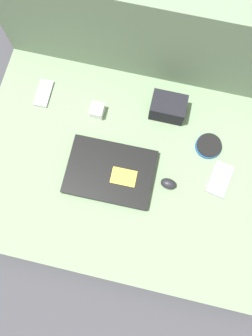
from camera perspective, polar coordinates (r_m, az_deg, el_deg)
ground_plane at (r=1.32m, az=0.00°, el=-1.41°), size 8.00×8.00×0.00m
couch_seat at (r=1.27m, az=0.00°, el=-0.85°), size 1.13×0.79×0.11m
couch_backrest at (r=1.31m, az=5.29°, el=22.22°), size 1.13×0.20×0.49m
laptop at (r=1.20m, az=-2.74°, el=-0.72°), size 0.32×0.23×0.03m
computer_mouse at (r=1.20m, az=7.39°, el=-2.73°), size 0.06×0.04×0.04m
speaker_puck at (r=1.27m, az=14.18°, el=3.75°), size 0.10×0.10×0.03m
phone_silver at (r=1.25m, az=16.02°, el=-1.90°), size 0.09×0.14×0.01m
phone_black at (r=1.36m, az=-14.13°, el=12.51°), size 0.06×0.12×0.01m
camera_pouch at (r=1.27m, az=7.32°, el=10.41°), size 0.13×0.09×0.08m
charger_brick at (r=1.28m, az=-5.03°, el=9.92°), size 0.05×0.05×0.04m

